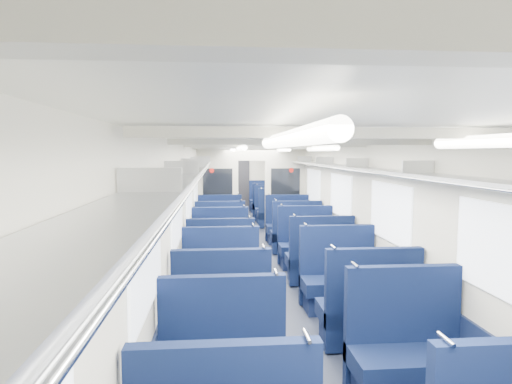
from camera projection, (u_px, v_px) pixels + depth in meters
floor at (263, 264)px, 8.57m from camera, size 2.80×18.00×0.01m
ceiling at (263, 145)px, 8.36m from camera, size 2.80×18.00×0.01m
wall_left at (190, 206)px, 8.35m from camera, size 0.02×18.00×2.35m
dado_left at (192, 248)px, 8.42m from camera, size 0.03×17.90×0.70m
wall_right at (333, 205)px, 8.59m from camera, size 0.02×18.00×2.35m
dado_right at (332, 246)px, 8.66m from camera, size 0.03×17.90×0.70m
wall_far at (240, 178)px, 17.40m from camera, size 2.80×0.02×2.35m
luggage_rack_left at (200, 165)px, 8.29m from camera, size 0.36×17.40×0.18m
luggage_rack_right at (324, 164)px, 8.50m from camera, size 0.36×17.40×0.18m
windows at (265, 195)px, 7.99m from camera, size 2.78×15.60×0.75m
ceiling_fittings at (264, 148)px, 8.11m from camera, size 2.70×16.06×0.11m
end_door at (240, 183)px, 17.35m from camera, size 0.75×0.06×2.00m
bulkhead at (252, 190)px, 11.24m from camera, size 2.80×0.10×2.35m
seat_6 at (223, 375)px, 3.58m from camera, size 1.08×0.60×1.20m
seat_7 at (408, 357)px, 3.89m from camera, size 1.08×0.60×1.20m
seat_8 at (222, 316)px, 4.87m from camera, size 1.08×0.60×1.20m
seat_9 at (368, 314)px, 4.93m from camera, size 1.08×0.60×1.20m
seat_10 at (221, 286)px, 5.99m from camera, size 1.08×0.60×1.20m
seat_11 at (339, 283)px, 6.12m from camera, size 1.08×0.60×1.20m
seat_12 at (221, 266)px, 7.05m from camera, size 1.08×0.60×1.20m
seat_13 at (319, 262)px, 7.32m from camera, size 1.08×0.60×1.20m
seat_14 at (220, 250)px, 8.17m from camera, size 1.08×0.60×1.20m
seat_15 at (306, 248)px, 8.40m from camera, size 1.08×0.60×1.20m
seat_16 at (220, 237)px, 9.49m from camera, size 1.08×0.60×1.20m
seat_17 at (296, 236)px, 9.55m from camera, size 1.08×0.60×1.20m
seat_18 at (220, 228)px, 10.61m from camera, size 1.08×0.60×1.20m
seat_19 at (288, 228)px, 10.63m from camera, size 1.08×0.60×1.20m
seat_20 at (220, 216)px, 12.59m from camera, size 1.08×0.60×1.20m
seat_21 at (276, 215)px, 12.78m from camera, size 1.08×0.60×1.20m
seat_22 at (220, 211)px, 13.71m from camera, size 1.08×0.60×1.20m
seat_23 at (272, 211)px, 13.79m from camera, size 1.08×0.60×1.20m
seat_24 at (219, 207)px, 14.80m from camera, size 1.08×0.60×1.20m
seat_25 at (268, 206)px, 14.97m from camera, size 1.08×0.60×1.20m
seat_26 at (219, 202)px, 16.09m from camera, size 1.08×0.60×1.20m
seat_27 at (264, 202)px, 16.22m from camera, size 1.08×0.60×1.20m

